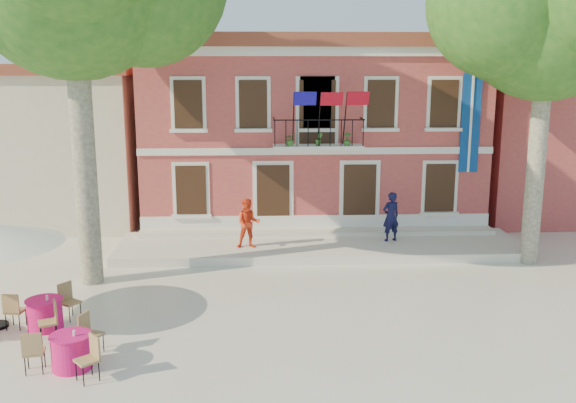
# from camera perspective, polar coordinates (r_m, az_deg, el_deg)

# --- Properties ---
(ground) EXTENTS (90.00, 90.00, 0.00)m
(ground) POSITION_cam_1_polar(r_m,az_deg,el_deg) (18.30, -2.15, -8.39)
(ground) COLOR beige
(ground) RESTS_ON ground
(main_building) EXTENTS (13.50, 9.59, 7.50)m
(main_building) POSITION_cam_1_polar(r_m,az_deg,el_deg) (27.33, 1.84, 6.63)
(main_building) COLOR #C04E45
(main_building) RESTS_ON ground
(neighbor_west) EXTENTS (9.40, 9.40, 6.40)m
(neighbor_west) POSITION_cam_1_polar(r_m,az_deg,el_deg) (29.83, -21.03, 5.21)
(neighbor_west) COLOR beige
(neighbor_west) RESTS_ON ground
(neighbor_east) EXTENTS (9.40, 9.40, 6.40)m
(neighbor_east) POSITION_cam_1_polar(r_m,az_deg,el_deg) (31.62, 24.01, 5.32)
(neighbor_east) COLOR #C04E45
(neighbor_east) RESTS_ON ground
(terrace) EXTENTS (14.00, 3.40, 0.30)m
(terrace) POSITION_cam_1_polar(r_m,az_deg,el_deg) (22.52, 2.86, -4.01)
(terrace) COLOR silver
(terrace) RESTS_ON ground
(plane_tree_east) EXTENTS (5.45, 5.45, 10.70)m
(plane_tree_east) POSITION_cam_1_polar(r_m,az_deg,el_deg) (21.79, 22.16, 15.24)
(plane_tree_east) COLOR #A59E84
(plane_tree_east) RESTS_ON ground
(pedestrian_navy) EXTENTS (0.74, 0.60, 1.75)m
(pedestrian_navy) POSITION_cam_1_polar(r_m,az_deg,el_deg) (22.72, 9.13, -1.33)
(pedestrian_navy) COLOR black
(pedestrian_navy) RESTS_ON terrace
(pedestrian_orange) EXTENTS (0.85, 0.67, 1.69)m
(pedestrian_orange) POSITION_cam_1_polar(r_m,az_deg,el_deg) (21.65, -3.55, -1.96)
(pedestrian_orange) COLOR #EC3D1B
(pedestrian_orange) RESTS_ON terrace
(cafe_table_1) EXTENTS (1.76, 1.85, 0.95)m
(cafe_table_1) POSITION_cam_1_polar(r_m,az_deg,el_deg) (14.83, -18.70, -12.37)
(cafe_table_1) COLOR #F01683
(cafe_table_1) RESTS_ON ground
(cafe_table_2) EXTENTS (1.72, 1.86, 0.95)m
(cafe_table_2) POSITION_cam_1_polar(r_m,az_deg,el_deg) (17.08, -20.81, -9.21)
(cafe_table_2) COLOR #F01683
(cafe_table_2) RESTS_ON ground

